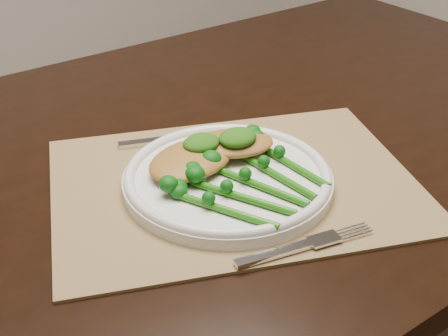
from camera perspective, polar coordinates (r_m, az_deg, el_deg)
dining_table at (r=1.20m, az=-1.18°, el=-13.30°), size 1.60×0.91×0.75m
placemat at (r=0.87m, az=0.95°, el=-1.42°), size 0.60×0.52×0.00m
dinner_plate at (r=0.85m, az=0.34°, el=-0.89°), size 0.29×0.29×0.03m
knife at (r=0.97m, az=-4.97°, el=2.66°), size 0.19×0.09×0.01m
fork at (r=0.76m, az=8.18°, el=-6.76°), size 0.18×0.06×0.01m
chicken_fillet_left at (r=0.86m, az=-3.02°, el=0.79°), size 0.15×0.12×0.03m
chicken_fillet_right at (r=0.89m, az=0.85°, el=2.29°), size 0.14×0.12×0.02m
pesto_dollop_left at (r=0.87m, az=-2.08°, el=2.31°), size 0.05×0.05×0.02m
pesto_dollop_right at (r=0.88m, az=1.24°, el=2.82°), size 0.06×0.05×0.02m
broccolini_bundle at (r=0.82m, az=3.22°, el=-1.60°), size 0.21×0.22×0.04m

